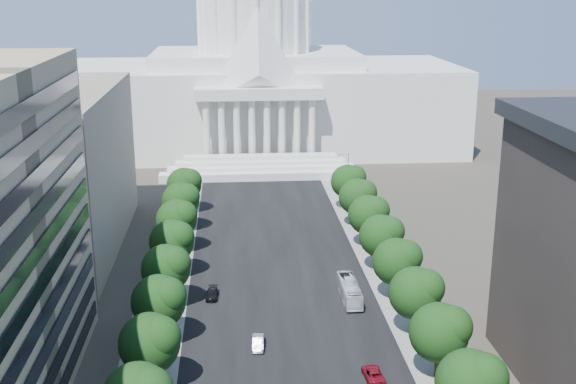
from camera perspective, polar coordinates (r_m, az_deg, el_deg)
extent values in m
cube|color=black|center=(131.74, -1.01, -5.37)|extent=(30.00, 260.00, 0.01)
cube|color=gray|center=(132.03, -9.31, -5.54)|extent=(8.00, 260.00, 0.02)
cube|color=gray|center=(134.16, 7.15, -5.09)|extent=(8.00, 260.00, 0.02)
cube|color=white|center=(220.38, -2.58, 6.79)|extent=(120.00, 50.00, 25.00)
cube|color=white|center=(218.49, -2.63, 10.54)|extent=(60.00, 40.00, 4.00)
cube|color=white|center=(192.49, -2.32, 7.84)|extent=(34.00, 8.00, 3.00)
cylinder|color=white|center=(217.74, -2.67, 13.16)|extent=(32.00, 32.00, 16.00)
cube|color=gray|center=(142.35, -20.98, 1.53)|extent=(38.00, 52.00, 30.00)
cylinder|color=#33261C|center=(93.59, -10.74, -14.21)|extent=(0.56, 0.56, 2.94)
sphere|color=black|center=(91.33, -10.90, -11.66)|extent=(7.60, 7.60, 7.60)
sphere|color=black|center=(89.99, -10.13, -11.24)|extent=(5.32, 5.32, 5.32)
cylinder|color=#33261C|center=(104.07, -10.07, -10.88)|extent=(0.56, 0.56, 2.94)
sphere|color=black|center=(102.04, -10.20, -8.52)|extent=(7.60, 7.60, 7.60)
sphere|color=black|center=(100.76, -9.51, -8.11)|extent=(5.32, 5.32, 5.32)
cylinder|color=#33261C|center=(114.85, -9.53, -8.16)|extent=(0.56, 0.56, 2.94)
sphere|color=black|center=(113.01, -9.64, -5.99)|extent=(7.60, 7.60, 7.60)
sphere|color=black|center=(111.77, -9.02, -5.59)|extent=(5.32, 5.32, 5.32)
cylinder|color=#33261C|center=(125.85, -9.09, -5.92)|extent=(0.56, 0.56, 2.94)
sphere|color=black|center=(124.18, -9.19, -3.91)|extent=(7.60, 7.60, 7.60)
sphere|color=black|center=(122.97, -8.62, -3.52)|extent=(5.32, 5.32, 5.32)
cylinder|color=#33261C|center=(137.02, -8.72, -4.04)|extent=(0.56, 0.56, 2.94)
sphere|color=black|center=(135.48, -8.81, -2.17)|extent=(7.60, 7.60, 7.60)
sphere|color=black|center=(134.31, -8.29, -1.80)|extent=(5.32, 5.32, 5.32)
cylinder|color=#33261C|center=(148.32, -8.42, -2.44)|extent=(0.56, 0.56, 2.94)
sphere|color=black|center=(146.90, -8.49, -0.70)|extent=(7.60, 7.60, 7.60)
sphere|color=black|center=(145.76, -8.01, -0.35)|extent=(5.32, 5.32, 5.32)
cylinder|color=#33261C|center=(159.72, -8.15, -1.07)|extent=(0.56, 0.56, 2.94)
sphere|color=black|center=(158.40, -8.22, 0.55)|extent=(7.60, 7.60, 7.60)
sphere|color=black|center=(157.28, -7.77, 0.89)|extent=(5.32, 5.32, 5.32)
sphere|color=black|center=(84.22, 14.14, -14.43)|extent=(7.60, 7.60, 7.60)
sphere|color=black|center=(83.46, 15.25, -13.92)|extent=(5.32, 5.32, 5.32)
cylinder|color=#33261C|center=(96.41, 11.67, -13.29)|extent=(0.56, 0.56, 2.94)
sphere|color=black|center=(94.22, 11.83, -10.80)|extent=(7.60, 7.60, 7.60)
sphere|color=black|center=(93.44, 12.80, -10.32)|extent=(5.32, 5.32, 5.32)
cylinder|color=#33261C|center=(106.62, 9.89, -10.18)|extent=(0.56, 0.56, 2.94)
sphere|color=black|center=(104.64, 10.01, -7.87)|extent=(7.60, 7.60, 7.60)
sphere|color=black|center=(103.84, 10.86, -7.42)|extent=(5.32, 5.32, 5.32)
cylinder|color=#33261C|center=(117.16, 8.45, -7.61)|extent=(0.56, 0.56, 2.94)
sphere|color=black|center=(115.36, 8.55, -5.47)|extent=(7.60, 7.60, 7.60)
sphere|color=black|center=(114.56, 9.30, -5.05)|extent=(5.32, 5.32, 5.32)
cylinder|color=#33261C|center=(127.96, 7.27, -5.46)|extent=(0.56, 0.56, 2.94)
sphere|color=black|center=(126.32, 7.34, -3.48)|extent=(7.60, 7.60, 7.60)
sphere|color=black|center=(125.51, 8.02, -3.08)|extent=(5.32, 5.32, 5.32)
cylinder|color=#33261C|center=(138.96, 6.27, -3.65)|extent=(0.56, 0.56, 2.94)
sphere|color=black|center=(137.45, 6.33, -1.81)|extent=(7.60, 7.60, 7.60)
sphere|color=black|center=(136.64, 6.95, -1.43)|extent=(5.32, 5.32, 5.32)
cylinder|color=#33261C|center=(150.11, 5.43, -2.11)|extent=(0.56, 0.56, 2.94)
sphere|color=black|center=(148.71, 5.48, -0.39)|extent=(7.60, 7.60, 7.60)
sphere|color=black|center=(147.91, 6.05, -0.03)|extent=(5.32, 5.32, 5.32)
cylinder|color=#33261C|center=(161.38, 4.71, -0.78)|extent=(0.56, 0.56, 2.94)
sphere|color=black|center=(160.08, 4.75, 0.83)|extent=(7.60, 7.60, 7.60)
sphere|color=black|center=(159.28, 5.27, 1.17)|extent=(5.32, 5.32, 5.32)
cylinder|color=gray|center=(82.53, 15.37, -13.10)|extent=(2.40, 0.14, 0.14)
sphere|color=gray|center=(82.23, 14.62, -13.24)|extent=(0.44, 0.44, 0.44)
cylinder|color=gray|center=(105.95, 11.29, -8.62)|extent=(0.18, 0.18, 9.00)
cylinder|color=gray|center=(103.93, 10.78, -6.50)|extent=(2.40, 0.14, 0.14)
sphere|color=gray|center=(103.69, 10.19, -6.59)|extent=(0.44, 0.44, 0.44)
cylinder|color=gray|center=(128.32, 8.32, -3.99)|extent=(0.18, 0.18, 9.00)
cylinder|color=gray|center=(126.66, 7.87, -2.19)|extent=(2.40, 0.14, 0.14)
sphere|color=gray|center=(126.46, 7.38, -2.24)|extent=(0.44, 0.44, 0.44)
cylinder|color=gray|center=(151.52, 6.27, -0.75)|extent=(0.18, 0.18, 9.00)
cylinder|color=gray|center=(150.11, 5.86, 0.80)|extent=(2.40, 0.14, 0.14)
sphere|color=gray|center=(149.94, 5.45, 0.76)|extent=(0.44, 0.44, 0.44)
cylinder|color=gray|center=(175.21, 4.76, 1.62)|extent=(0.18, 0.18, 9.00)
cylinder|color=gray|center=(173.99, 4.41, 2.98)|extent=(2.40, 0.14, 0.14)
sphere|color=gray|center=(173.85, 4.05, 2.94)|extent=(0.44, 0.44, 0.44)
imported|color=#AEB1B6|center=(101.56, -2.39, -11.81)|extent=(1.79, 4.50, 1.46)
imported|color=maroon|center=(94.94, 6.74, -14.09)|extent=(2.55, 5.06, 1.37)
imported|color=black|center=(116.85, -6.02, -8.02)|extent=(2.09, 4.62, 1.31)
imported|color=silver|center=(115.80, 4.88, -7.74)|extent=(2.58, 10.99, 3.06)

